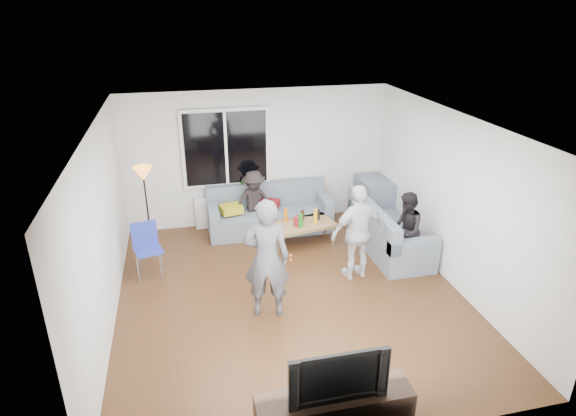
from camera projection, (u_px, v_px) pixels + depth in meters
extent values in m
cube|color=#56351C|center=(290.00, 295.00, 7.30)|extent=(5.00, 5.50, 0.04)
cube|color=white|center=(291.00, 122.00, 6.26)|extent=(5.00, 5.50, 0.04)
cube|color=silver|center=(257.00, 158.00, 9.26)|extent=(5.00, 0.04, 2.60)
cube|color=silver|center=(362.00, 339.00, 4.30)|extent=(5.00, 0.04, 2.60)
cube|color=silver|center=(100.00, 233.00, 6.26)|extent=(0.04, 5.50, 2.60)
cube|color=silver|center=(454.00, 200.00, 7.30)|extent=(0.04, 5.50, 2.60)
cube|color=white|center=(226.00, 148.00, 8.97)|extent=(1.62, 0.06, 1.47)
cube|color=black|center=(226.00, 149.00, 8.93)|extent=(1.50, 0.02, 1.35)
cube|color=white|center=(226.00, 149.00, 8.92)|extent=(0.05, 0.03, 1.35)
cube|color=silver|center=(229.00, 210.00, 9.42)|extent=(1.30, 0.12, 0.62)
imported|color=#2F6227|center=(241.00, 187.00, 9.25)|extent=(0.23, 0.21, 0.35)
imported|color=white|center=(210.00, 194.00, 9.17)|extent=(0.16, 0.16, 0.15)
cube|color=slate|center=(380.00, 199.00, 9.65)|extent=(0.85, 0.85, 0.85)
cube|color=gold|center=(231.00, 209.00, 8.98)|extent=(0.44, 0.39, 0.14)
cube|color=maroon|center=(269.00, 204.00, 9.21)|extent=(0.46, 0.43, 0.13)
cube|color=#A3834E|center=(302.00, 233.00, 8.76)|extent=(1.20, 0.80, 0.40)
cylinder|color=maroon|center=(298.00, 221.00, 8.56)|extent=(0.17, 0.17, 0.17)
imported|color=#4C4D51|center=(267.00, 259.00, 6.54)|extent=(0.70, 0.54, 1.72)
imported|color=silver|center=(358.00, 232.00, 7.49)|extent=(0.94, 0.49, 1.54)
imported|color=black|center=(406.00, 230.00, 7.87)|extent=(0.66, 0.74, 1.27)
imported|color=black|center=(254.00, 202.00, 9.09)|extent=(0.83, 0.55, 1.19)
cube|color=#312018|center=(334.00, 411.00, 4.94)|extent=(1.60, 0.40, 0.44)
imported|color=black|center=(336.00, 372.00, 4.74)|extent=(1.00, 0.13, 0.58)
cylinder|color=#EDA315|center=(315.00, 216.00, 8.64)|extent=(0.07, 0.07, 0.26)
cylinder|color=#15771C|center=(301.00, 221.00, 8.47)|extent=(0.08, 0.08, 0.25)
cylinder|color=black|center=(318.00, 214.00, 8.80)|extent=(0.07, 0.07, 0.19)
cylinder|color=#D0670C|center=(286.00, 215.00, 8.70)|extent=(0.07, 0.07, 0.24)
cylinder|color=#311D0B|center=(303.00, 215.00, 8.80)|extent=(0.07, 0.07, 0.17)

